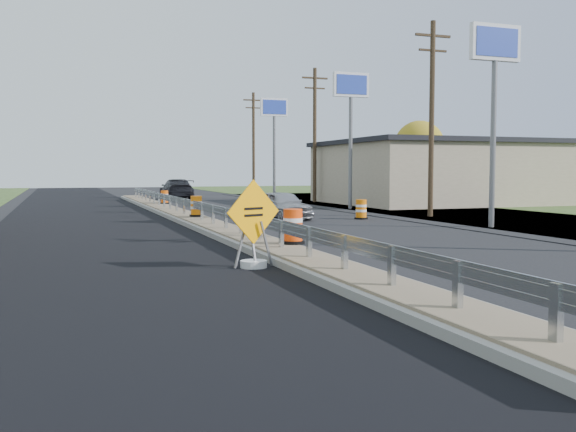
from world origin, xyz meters
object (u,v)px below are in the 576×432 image
object	(u,v)px
barrel_median_far	(165,197)
barrel_median_mid	(196,207)
car_dark_far	(177,189)
barrel_median_near	(293,227)
barrel_shoulder_near	(361,210)
caution_sign	(254,246)
car_silver	(283,205)

from	to	relation	value
barrel_median_far	barrel_median_mid	bearing A→B (deg)	-91.88
car_dark_far	barrel_median_near	bearing A→B (deg)	87.79
barrel_shoulder_near	barrel_median_near	bearing A→B (deg)	-124.91
barrel_median_mid	barrel_median_far	world-z (taller)	barrel_median_mid
barrel_median_far	caution_sign	bearing A→B (deg)	-94.23
car_dark_far	barrel_median_mid	bearing A→B (deg)	84.60
car_silver	car_dark_far	bearing A→B (deg)	85.16
barrel_median_near	car_dark_far	distance (m)	34.13
car_silver	barrel_median_near	bearing A→B (deg)	-115.27
barrel_median_mid	car_dark_far	world-z (taller)	car_dark_far
barrel_median_near	car_silver	xyz separation A→B (m)	(3.70, 11.48, -0.03)
barrel_median_near	car_dark_far	xyz separation A→B (m)	(2.69, 34.03, 0.10)
caution_sign	car_silver	xyz separation A→B (m)	(5.57, 13.93, 0.14)
car_dark_far	barrel_shoulder_near	bearing A→B (deg)	102.86
barrel_median_mid	barrel_median_far	xyz separation A→B (m)	(0.38, 11.44, -0.05)
barrel_median_far	car_dark_far	world-z (taller)	car_dark_far
car_silver	car_dark_far	xyz separation A→B (m)	(-1.01, 22.55, 0.13)
barrel_median_near	caution_sign	bearing A→B (deg)	-127.33
barrel_median_mid	car_dark_far	size ratio (longest dim) A/B	0.17
barrel_median_near	barrel_median_mid	xyz separation A→B (m)	(-0.38, 11.38, -0.03)
barrel_median_near	barrel_shoulder_near	xyz separation A→B (m)	(7.13, 10.21, -0.26)
barrel_median_mid	barrel_shoulder_near	bearing A→B (deg)	-8.84
caution_sign	barrel_median_far	world-z (taller)	caution_sign
car_silver	caution_sign	bearing A→B (deg)	-119.20
barrel_shoulder_near	car_silver	distance (m)	3.66
barrel_median_far	car_silver	bearing A→B (deg)	-71.93
barrel_shoulder_near	car_silver	world-z (taller)	car_silver
barrel_median_far	barrel_shoulder_near	distance (m)	14.48
barrel_shoulder_near	car_dark_far	bearing A→B (deg)	100.56
caution_sign	car_dark_far	xyz separation A→B (m)	(4.56, 36.48, 0.27)
barrel_median_far	barrel_median_near	bearing A→B (deg)	-90.00
barrel_median_mid	barrel_median_far	bearing A→B (deg)	88.12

